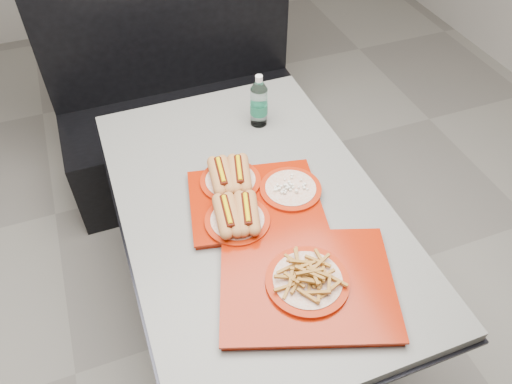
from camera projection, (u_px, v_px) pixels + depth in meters
name	position (u px, v px, depth m)	size (l,w,h in m)	color
ground	(254.00, 315.00, 2.29)	(6.00, 6.00, 0.00)	gray
diner_table	(253.00, 234.00, 1.87)	(0.92, 1.42, 0.75)	black
booth_bench	(184.00, 109.00, 2.71)	(1.30, 0.57, 1.35)	black
tray_near	(249.00, 197.00, 1.73)	(0.51, 0.44, 0.10)	#941804
tray_far	(307.00, 282.00, 1.49)	(0.62, 0.55, 0.10)	#941804
water_bottle	(259.00, 104.00, 2.00)	(0.07, 0.07, 0.23)	silver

